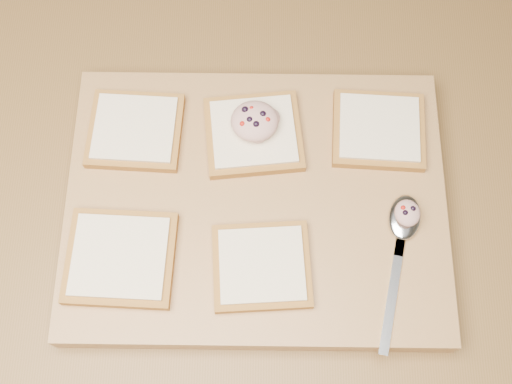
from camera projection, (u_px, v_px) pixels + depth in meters
ground at (246, 335)px, 1.68m from camera, size 4.00×4.00×0.00m
island_counter at (243, 300)px, 1.25m from camera, size 2.00×0.80×0.90m
cutting_board at (256, 204)px, 0.83m from camera, size 0.48×0.37×0.04m
bread_far_left at (135, 130)px, 0.84m from camera, size 0.13×0.12×0.02m
bread_far_center at (254, 134)px, 0.84m from camera, size 0.14×0.13×0.02m
bread_far_right at (379, 130)px, 0.84m from camera, size 0.12×0.11×0.02m
bread_near_left at (120, 258)px, 0.78m from camera, size 0.13×0.12×0.02m
bread_near_center at (262, 266)px, 0.77m from camera, size 0.12×0.11×0.02m
tuna_salad_dollop at (255, 121)px, 0.82m from camera, size 0.06×0.06×0.03m
spoon at (403, 228)px, 0.79m from camera, size 0.07×0.20×0.01m
spoon_salad at (407, 213)px, 0.78m from camera, size 0.03×0.03×0.02m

